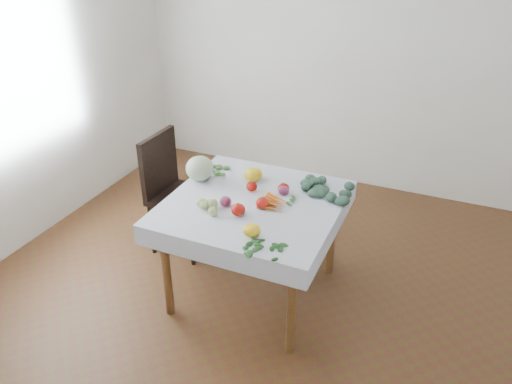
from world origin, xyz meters
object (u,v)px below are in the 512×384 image
Objects in this scene: chair at (172,185)px; cabbage at (200,168)px; table at (254,215)px; heirloom_back at (253,174)px; carrot_bunch at (274,203)px.

chair is 0.49m from cabbage.
chair is at bearing 160.31° from table.
chair is at bearing 178.39° from heirloom_back.
heirloom_back is at bearing 21.85° from cabbage.
cabbage is at bearing 163.95° from table.
carrot_bunch is (0.62, -0.13, -0.08)m from cabbage.
heirloom_back is (0.71, -0.02, 0.25)m from chair.
table is 0.53m from cabbage.
cabbage is at bearing 168.31° from carrot_bunch.
cabbage reaches higher than table.
carrot_bunch is at bearing -45.14° from heirloom_back.
table is at bearing -65.74° from heirloom_back.
chair is 0.75m from heirloom_back.
carrot_bunch is (0.14, 0.01, 0.12)m from table.
cabbage is 0.64m from carrot_bunch.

